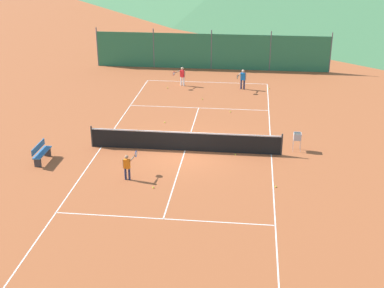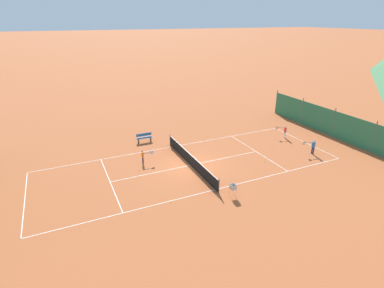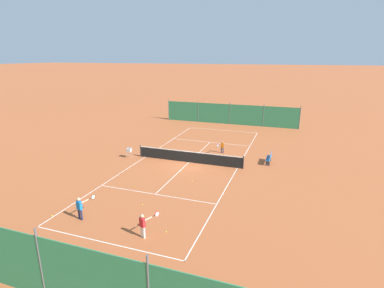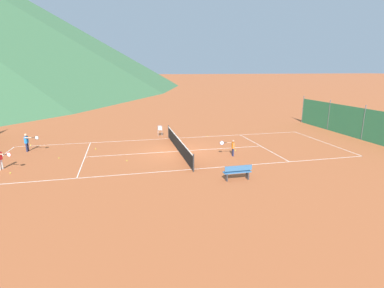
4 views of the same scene
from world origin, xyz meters
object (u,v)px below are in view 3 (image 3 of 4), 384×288
(player_far_service, at_px, (143,224))
(courtside_bench, at_px, (269,158))
(tennis_ball_by_net_left, at_px, (164,158))
(tennis_ball_far_corner, at_px, (142,205))
(tennis_net, at_px, (189,157))
(ball_hopper, at_px, (129,151))
(player_near_service, at_px, (222,146))
(tennis_ball_near_corner, at_px, (161,146))
(tennis_ball_mid_court, at_px, (192,181))
(tennis_ball_alley_right, at_px, (52,216))
(player_near_baseline, at_px, (80,207))
(tennis_ball_alley_left, at_px, (166,232))
(tennis_ball_service_box, at_px, (211,149))
(tennis_ball_by_net_right, at_px, (134,186))

(player_far_service, height_order, courtside_bench, player_far_service)
(tennis_ball_by_net_left, height_order, tennis_ball_far_corner, same)
(tennis_net, distance_m, ball_hopper, 5.34)
(player_near_service, bearing_deg, tennis_ball_near_corner, -0.61)
(player_far_service, distance_m, tennis_ball_mid_court, 7.23)
(tennis_ball_by_net_left, relative_size, tennis_ball_far_corner, 1.00)
(tennis_ball_alley_right, bearing_deg, tennis_ball_near_corner, -90.00)
(player_near_baseline, distance_m, tennis_ball_alley_left, 4.96)
(player_far_service, relative_size, tennis_ball_near_corner, 19.11)
(player_far_service, bearing_deg, tennis_net, -81.75)
(tennis_ball_by_net_left, distance_m, courtside_bench, 8.93)
(player_far_service, relative_size, tennis_ball_service_box, 19.11)
(player_near_baseline, distance_m, tennis_ball_far_corner, 3.52)
(tennis_ball_by_net_left, distance_m, ball_hopper, 3.09)
(tennis_ball_near_corner, bearing_deg, tennis_ball_far_corner, 109.97)
(ball_hopper, bearing_deg, tennis_ball_service_box, -142.56)
(player_far_service, xyz_separation_m, tennis_ball_mid_court, (0.00, -7.20, -0.70))
(tennis_ball_by_net_right, height_order, tennis_ball_alley_right, same)
(tennis_ball_mid_court, height_order, tennis_ball_by_net_left, same)
(tennis_ball_service_box, xyz_separation_m, tennis_ball_by_net_right, (2.70, 9.85, 0.00))
(player_near_service, xyz_separation_m, tennis_ball_service_box, (1.21, -0.71, -0.63))
(player_near_baseline, height_order, tennis_ball_alley_left, player_near_baseline)
(player_near_service, height_order, tennis_ball_mid_court, player_near_service)
(courtside_bench, bearing_deg, tennis_ball_alley_right, 50.43)
(tennis_ball_near_corner, bearing_deg, courtside_bench, 172.40)
(player_far_service, bearing_deg, tennis_ball_far_corner, -60.10)
(player_far_service, xyz_separation_m, tennis_ball_alley_left, (-0.87, -0.72, -0.70))
(tennis_ball_alley_left, bearing_deg, tennis_ball_far_corner, -40.39)
(tennis_ball_far_corner, bearing_deg, tennis_ball_near_corner, -70.03)
(player_near_service, height_order, player_near_baseline, player_near_baseline)
(tennis_net, distance_m, player_near_baseline, 10.78)
(player_far_service, height_order, tennis_ball_near_corner, player_far_service)
(tennis_net, distance_m, tennis_ball_service_box, 4.12)
(tennis_ball_mid_court, distance_m, tennis_ball_alley_left, 6.54)
(tennis_ball_alley_left, xyz_separation_m, tennis_ball_alley_right, (6.64, 0.65, 0.00))
(player_near_baseline, bearing_deg, tennis_ball_alley_right, 9.75)
(tennis_ball_alley_right, distance_m, tennis_ball_far_corner, 4.98)
(player_far_service, distance_m, courtside_bench, 13.69)
(tennis_ball_near_corner, relative_size, tennis_ball_far_corner, 1.00)
(tennis_ball_by_net_left, xyz_separation_m, tennis_ball_alley_left, (-4.86, 10.41, 0.00))
(tennis_net, distance_m, courtside_bench, 6.64)
(tennis_net, distance_m, tennis_ball_by_net_right, 6.15)
(player_near_baseline, distance_m, tennis_ball_service_box, 14.89)
(tennis_ball_alley_right, bearing_deg, courtside_bench, -129.57)
(player_near_baseline, bearing_deg, tennis_ball_by_net_right, -96.81)
(player_near_baseline, xyz_separation_m, tennis_ball_by_net_right, (-0.56, -4.66, -0.73))
(tennis_ball_by_net_right, height_order, tennis_ball_far_corner, same)
(tennis_ball_mid_court, bearing_deg, player_near_baseline, 59.48)
(player_far_service, distance_m, tennis_ball_alley_right, 5.82)
(tennis_ball_far_corner, bearing_deg, tennis_net, -90.43)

